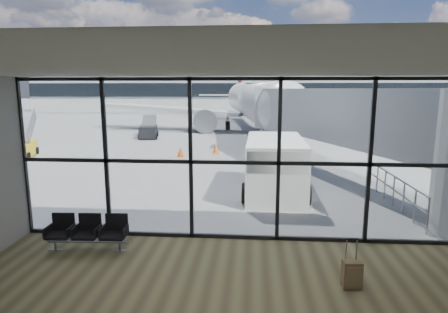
# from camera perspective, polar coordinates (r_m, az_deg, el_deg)

# --- Properties ---
(ground) EXTENTS (220.00, 220.00, 0.00)m
(ground) POSITION_cam_1_polar(r_m,az_deg,el_deg) (50.18, 3.85, 5.46)
(ground) COLOR slate
(ground) RESTS_ON ground
(lounge_shell) EXTENTS (12.02, 8.01, 4.51)m
(lounge_shell) POSITION_cam_1_polar(r_m,az_deg,el_deg) (5.45, -0.92, -6.00)
(lounge_shell) COLOR brown
(lounge_shell) RESTS_ON ground
(glass_curtain_wall) EXTENTS (12.10, 0.12, 4.50)m
(glass_curtain_wall) POSITION_cam_1_polar(r_m,az_deg,el_deg) (10.20, 1.58, -0.64)
(glass_curtain_wall) COLOR white
(glass_curtain_wall) RESTS_ON ground
(jet_bridge) EXTENTS (8.00, 16.50, 4.33)m
(jet_bridge) POSITION_cam_1_polar(r_m,az_deg,el_deg) (17.70, 18.90, 5.12)
(jet_bridge) COLOR gray
(jet_bridge) RESTS_ON ground
(apron_railing) EXTENTS (0.06, 5.46, 1.11)m
(apron_railing) POSITION_cam_1_polar(r_m,az_deg,el_deg) (14.85, 24.47, -4.14)
(apron_railing) COLOR gray
(apron_railing) RESTS_ON ground
(far_terminal) EXTENTS (80.00, 12.20, 11.00)m
(far_terminal) POSITION_cam_1_polar(r_m,az_deg,el_deg) (71.99, 3.61, 10.26)
(far_terminal) COLOR #ADADA8
(far_terminal) RESTS_ON ground
(tree_0) EXTENTS (4.95, 4.95, 7.12)m
(tree_0) POSITION_cam_1_polar(r_m,az_deg,el_deg) (93.78, -24.98, 9.59)
(tree_0) COLOR #382619
(tree_0) RESTS_ON ground
(tree_1) EXTENTS (5.61, 5.61, 8.07)m
(tree_1) POSITION_cam_1_polar(r_m,az_deg,el_deg) (91.03, -21.66, 10.23)
(tree_1) COLOR #382619
(tree_1) RESTS_ON ground
(tree_2) EXTENTS (6.27, 6.27, 9.03)m
(tree_2) POSITION_cam_1_polar(r_m,az_deg,el_deg) (88.60, -18.14, 10.86)
(tree_2) COLOR #382619
(tree_2) RESTS_ON ground
(tree_3) EXTENTS (4.95, 4.95, 7.12)m
(tree_3) POSITION_cam_1_polar(r_m,az_deg,el_deg) (86.49, -14.36, 10.25)
(tree_3) COLOR #382619
(tree_3) RESTS_ON ground
(tree_4) EXTENTS (5.61, 5.61, 8.07)m
(tree_4) POSITION_cam_1_polar(r_m,az_deg,el_deg) (84.78, -10.46, 10.82)
(tree_4) COLOR #382619
(tree_4) RESTS_ON ground
(tree_5) EXTENTS (6.27, 6.27, 9.03)m
(tree_5) POSITION_cam_1_polar(r_m,az_deg,el_deg) (83.48, -6.41, 11.36)
(tree_5) COLOR #382619
(tree_5) RESTS_ON ground
(seating_row) EXTENTS (2.10, 0.67, 0.93)m
(seating_row) POSITION_cam_1_polar(r_m,az_deg,el_deg) (10.64, -19.96, -10.51)
(seating_row) COLOR gray
(seating_row) RESTS_ON ground
(suitcase) EXTENTS (0.41, 0.32, 1.07)m
(suitcase) POSITION_cam_1_polar(r_m,az_deg,el_deg) (8.70, 18.91, -16.63)
(suitcase) COLOR brown
(suitcase) RESTS_ON ground
(airliner) EXTENTS (31.25, 36.35, 9.39)m
(airliner) POSITION_cam_1_polar(r_m,az_deg,el_deg) (39.99, 4.44, 8.34)
(airliner) COLOR silver
(airliner) RESTS_ON ground
(service_van) EXTENTS (2.56, 5.12, 2.21)m
(service_van) POSITION_cam_1_polar(r_m,az_deg,el_deg) (15.19, 7.74, -1.39)
(service_van) COLOR white
(service_van) RESTS_ON ground
(belt_loader) EXTENTS (2.10, 4.12, 1.81)m
(belt_loader) POSITION_cam_1_polar(r_m,az_deg,el_deg) (33.16, -11.43, 3.88)
(belt_loader) COLOR black
(belt_loader) RESTS_ON ground
(mobile_stairs) EXTENTS (2.55, 3.73, 2.40)m
(mobile_stairs) POSITION_cam_1_polar(r_m,az_deg,el_deg) (26.49, -28.88, 1.17)
(mobile_stairs) COLOR yellow
(mobile_stairs) RESTS_ON ground
(traffic_cone_a) EXTENTS (0.43, 0.43, 0.61)m
(traffic_cone_a) POSITION_cam_1_polar(r_m,az_deg,el_deg) (23.53, -6.65, 0.68)
(traffic_cone_a) COLOR #D8450B
(traffic_cone_a) RESTS_ON ground
(traffic_cone_b) EXTENTS (0.44, 0.44, 0.64)m
(traffic_cone_b) POSITION_cam_1_polar(r_m,az_deg,el_deg) (24.57, -1.24, 1.18)
(traffic_cone_b) COLOR #DF620B
(traffic_cone_b) RESTS_ON ground
(traffic_cone_c) EXTENTS (0.42, 0.42, 0.59)m
(traffic_cone_c) POSITION_cam_1_polar(r_m,az_deg,el_deg) (21.40, 7.94, -0.32)
(traffic_cone_c) COLOR #F04C0C
(traffic_cone_c) RESTS_ON ground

